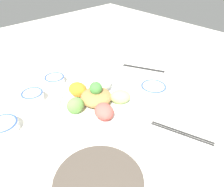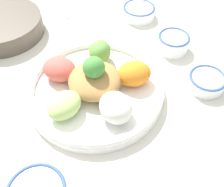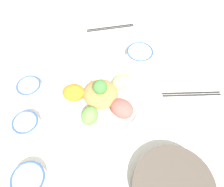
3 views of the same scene
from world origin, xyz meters
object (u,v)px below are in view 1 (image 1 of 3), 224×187
Objects in this scene: chopsticks_pair_far at (143,68)px; serving_spoon_main at (31,156)px; sauce_bowl_red at (55,79)px; side_serving_bowl at (99,186)px; salad_platter at (97,101)px; chopsticks_pair_near at (182,132)px; rice_bowl_blue at (153,88)px; sauce_bowl_dark at (33,96)px; rice_bowl_plain at (3,126)px.

serving_spoon_main is (-0.13, 0.68, -0.00)m from chopsticks_pair_far.
side_serving_bowl is (-0.55, 0.20, 0.01)m from sauce_bowl_red.
chopsticks_pair_near is (-0.31, -0.12, -0.03)m from salad_platter.
rice_bowl_blue reaches higher than chopsticks_pair_near.
sauce_bowl_red is 0.15m from sauce_bowl_dark.
salad_platter reaches higher than serving_spoon_main.
side_serving_bowl is 1.09× the size of chopsticks_pair_near.
sauce_bowl_red is 0.45m from rice_bowl_blue.
rice_bowl_blue is (-0.35, -0.28, -0.00)m from sauce_bowl_red.
side_serving_bowl reaches higher than rice_bowl_blue.
serving_spoon_main is at bearing -174.50° from rice_bowl_plain.
rice_bowl_blue is at bearing -125.06° from sauce_bowl_dark.
rice_bowl_blue is at bearing -109.68° from salad_platter.
sauce_bowl_red is 0.89× the size of rice_bowl_plain.
sauce_bowl_dark reaches higher than rice_bowl_plain.
sauce_bowl_red is at bearing 176.42° from chopsticks_pair_near.
chopsticks_pair_near is at bearing 150.27° from rice_bowl_blue.
sauce_bowl_red is 1.03× the size of sauce_bowl_dark.
rice_bowl_plain is 0.17m from serving_spoon_main.
salad_platter is 1.53× the size of chopsticks_pair_near.
rice_bowl_blue is 0.86× the size of serving_spoon_main.
sauce_bowl_dark is 0.29m from serving_spoon_main.
rice_bowl_blue is (-0.09, -0.25, -0.01)m from salad_platter.
chopsticks_pair_near is 1.66× the size of serving_spoon_main.
rice_bowl_plain reaches higher than rice_bowl_blue.
sauce_bowl_dark is 0.49m from side_serving_bowl.
salad_platter reaches higher than rice_bowl_blue.
rice_bowl_plain is at bearing -152.18° from chopsticks_pair_near.
salad_platter is at bearing 107.81° from serving_spoon_main.
salad_platter reaches higher than chopsticks_pair_far.
serving_spoon_main is at bearing 151.79° from sauce_bowl_dark.
sauce_bowl_red is 0.82× the size of rice_bowl_blue.
side_serving_bowl is (-0.28, 0.23, 0.00)m from salad_platter.
chopsticks_pair_far is at bearing 128.48° from chopsticks_pair_near.
sauce_bowl_red is 0.59m from side_serving_bowl.
rice_bowl_plain reaches higher than chopsticks_pair_far.
sauce_bowl_dark reaches higher than rice_bowl_blue.
sauce_bowl_red reaches higher than serving_spoon_main.
rice_bowl_blue is at bearing -109.76° from rice_bowl_plain.
salad_platter is 1.41× the size of side_serving_bowl.
rice_bowl_plain is at bearing 70.18° from salad_platter.
side_serving_bowl is at bearing 172.86° from sauce_bowl_dark.
sauce_bowl_red is at bearing 6.33° from salad_platter.
side_serving_bowl reaches higher than chopsticks_pair_far.
salad_platter is 0.31m from serving_spoon_main.
sauce_bowl_dark is 0.41× the size of chopsticks_pair_near.
rice_bowl_blue is at bearing -142.09° from sauce_bowl_red.
rice_bowl_blue reaches higher than serving_spoon_main.
chopsticks_pair_far is (0.16, -0.13, -0.01)m from rice_bowl_blue.
serving_spoon_main is (0.04, 0.55, -0.01)m from rice_bowl_blue.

